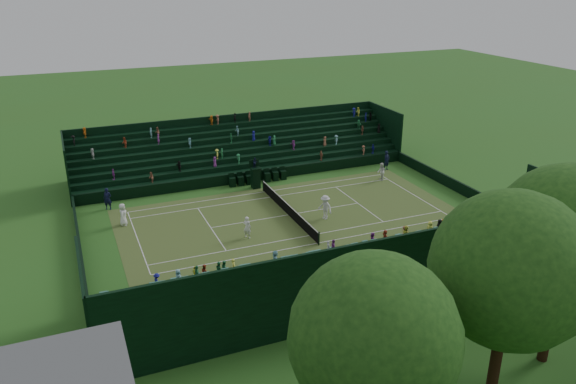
# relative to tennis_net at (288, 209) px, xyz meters

# --- Properties ---
(ground) EXTENTS (160.00, 160.00, 0.00)m
(ground) POSITION_rel_tennis_net_xyz_m (0.00, 0.00, -0.53)
(ground) COLOR #30621F
(ground) RESTS_ON ground
(court_surface) EXTENTS (12.97, 26.77, 0.01)m
(court_surface) POSITION_rel_tennis_net_xyz_m (0.00, 0.00, -0.52)
(court_surface) COLOR #2C6822
(court_surface) RESTS_ON ground
(perimeter_wall_north) EXTENTS (17.17, 0.20, 1.00)m
(perimeter_wall_north) POSITION_rel_tennis_net_xyz_m (0.00, 15.88, -0.03)
(perimeter_wall_north) COLOR black
(perimeter_wall_north) RESTS_ON ground
(perimeter_wall_south) EXTENTS (17.17, 0.20, 1.00)m
(perimeter_wall_south) POSITION_rel_tennis_net_xyz_m (0.00, -15.88, -0.03)
(perimeter_wall_south) COLOR black
(perimeter_wall_south) RESTS_ON ground
(perimeter_wall_east) EXTENTS (0.20, 31.77, 1.00)m
(perimeter_wall_east) POSITION_rel_tennis_net_xyz_m (8.48, 0.00, -0.03)
(perimeter_wall_east) COLOR black
(perimeter_wall_east) RESTS_ON ground
(perimeter_wall_west) EXTENTS (0.20, 31.77, 1.00)m
(perimeter_wall_west) POSITION_rel_tennis_net_xyz_m (-8.48, 0.00, -0.03)
(perimeter_wall_west) COLOR black
(perimeter_wall_west) RESTS_ON ground
(north_grandstand) EXTENTS (6.60, 32.00, 4.90)m
(north_grandstand) POSITION_rel_tennis_net_xyz_m (12.66, 0.00, 1.02)
(north_grandstand) COLOR black
(north_grandstand) RESTS_ON ground
(south_grandstand) EXTENTS (6.60, 32.00, 4.90)m
(south_grandstand) POSITION_rel_tennis_net_xyz_m (-12.66, 0.00, 1.02)
(south_grandstand) COLOR black
(south_grandstand) RESTS_ON ground
(tennis_net) EXTENTS (11.67, 0.10, 1.06)m
(tennis_net) POSITION_rel_tennis_net_xyz_m (0.00, 0.00, 0.00)
(tennis_net) COLOR black
(tennis_net) RESTS_ON ground
(umpire_chair) EXTENTS (0.91, 0.91, 2.87)m
(umpire_chair) POSITION_rel_tennis_net_xyz_m (-6.80, -0.37, 0.70)
(umpire_chair) COLOR black
(umpire_chair) RESTS_ON ground
(courtside_chairs) EXTENTS (0.56, 5.53, 1.21)m
(courtside_chairs) POSITION_rel_tennis_net_xyz_m (-7.94, 0.27, -0.07)
(courtside_chairs) COLOR black
(courtside_chairs) RESTS_ON ground
(player_near_west) EXTENTS (1.00, 0.79, 1.79)m
(player_near_west) POSITION_rel_tennis_net_xyz_m (-3.08, -12.47, 0.37)
(player_near_west) COLOR white
(player_near_west) RESTS_ON ground
(player_near_east) EXTENTS (0.74, 0.72, 1.71)m
(player_near_east) POSITION_rel_tennis_net_xyz_m (2.69, -4.35, 0.33)
(player_near_east) COLOR white
(player_near_east) RESTS_ON ground
(player_far_west) EXTENTS (0.98, 0.87, 1.69)m
(player_far_west) POSITION_rel_tennis_net_xyz_m (-4.15, 11.15, 0.32)
(player_far_west) COLOR silver
(player_far_west) RESTS_ON ground
(player_far_east) EXTENTS (1.48, 1.22, 1.99)m
(player_far_east) POSITION_rel_tennis_net_xyz_m (1.78, 2.43, 0.47)
(player_far_east) COLOR silver
(player_far_east) RESTS_ON ground
(line_judge_north) EXTENTS (0.66, 0.82, 1.94)m
(line_judge_north) POSITION_rel_tennis_net_xyz_m (-6.54, 13.21, 0.44)
(line_judge_north) COLOR black
(line_judge_north) RESTS_ON ground
(line_judge_south) EXTENTS (0.67, 0.79, 1.85)m
(line_judge_south) POSITION_rel_tennis_net_xyz_m (-6.77, -13.24, 0.40)
(line_judge_south) COLOR black
(line_judge_south) RESTS_ON ground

